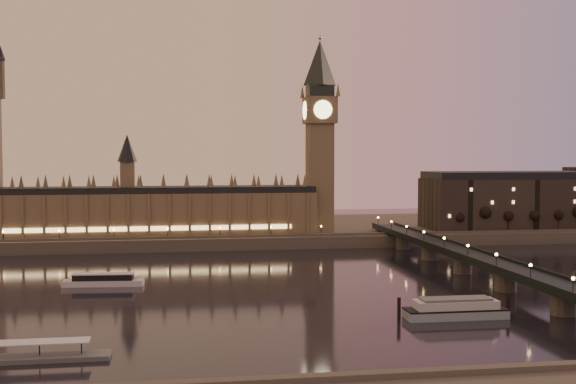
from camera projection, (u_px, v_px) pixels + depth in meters
name	position (u px, v px, depth m)	size (l,w,h in m)	color
ground	(239.00, 289.00, 257.34)	(700.00, 700.00, 0.00)	black
far_embankment	(265.00, 230.00, 424.60)	(560.00, 130.00, 6.00)	#423D35
palace_of_westminster	(140.00, 205.00, 369.16)	(180.00, 26.62, 52.00)	brown
big_ben	(320.00, 124.00, 381.69)	(17.68, 17.68, 104.00)	brown
westminster_bridge	(482.00, 267.00, 271.46)	(13.20, 260.00, 15.30)	black
city_block	(555.00, 198.00, 415.92)	(155.00, 45.00, 34.00)	black
bare_tree_0	(458.00, 216.00, 383.98)	(5.76, 5.76, 11.71)	black
bare_tree_1	(483.00, 216.00, 386.19)	(5.76, 5.76, 11.71)	black
bare_tree_2	(507.00, 216.00, 388.40)	(5.76, 5.76, 11.71)	black
bare_tree_3	(532.00, 215.00, 390.61)	(5.76, 5.76, 11.71)	black
bare_tree_4	(556.00, 215.00, 392.81)	(5.76, 5.76, 11.71)	black
cruise_boat_a	(103.00, 280.00, 263.09)	(29.40, 8.61, 4.64)	silver
moored_barge	(456.00, 309.00, 211.56)	(34.85, 8.68, 6.39)	#8399A7
pontoon_pier	(22.00, 356.00, 167.89)	(40.02, 6.67, 10.67)	#595B5E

